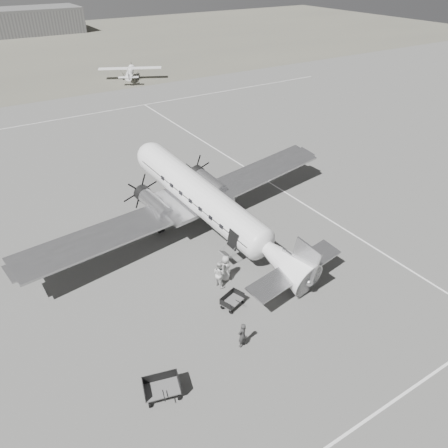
{
  "coord_description": "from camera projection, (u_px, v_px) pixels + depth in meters",
  "views": [
    {
      "loc": [
        -12.55,
        -21.28,
        19.36
      ],
      "look_at": [
        2.14,
        2.03,
        2.2
      ],
      "focal_mm": 35.0,
      "sensor_mm": 36.0,
      "label": 1
    }
  ],
  "objects": [
    {
      "name": "dc3_airliner",
      "position": [
        210.0,
        206.0,
        33.58
      ],
      "size": [
        32.3,
        25.01,
        5.57
      ],
      "primitive_type": null,
      "rotation": [
        0.0,
        0.0,
        0.17
      ],
      "color": "#B6B6B9",
      "rests_on": "ground"
    },
    {
      "name": "ground",
      "position": [
        214.0,
        271.0,
        31.19
      ],
      "size": [
        260.0,
        260.0,
        0.0
      ],
      "primitive_type": "plane",
      "color": "#60605E",
      "rests_on": "ground"
    },
    {
      "name": "baggage_cart_near",
      "position": [
        232.0,
        301.0,
        27.88
      ],
      "size": [
        1.81,
        1.53,
        0.87
      ],
      "primitive_type": null,
      "rotation": [
        0.0,
        0.0,
        0.34
      ],
      "color": "#575757",
      "rests_on": "ground"
    },
    {
      "name": "ramp_agent",
      "position": [
        220.0,
        274.0,
        29.38
      ],
      "size": [
        0.92,
        1.09,
        1.97
      ],
      "primitive_type": "imported",
      "rotation": [
        0.0,
        0.0,
        1.77
      ],
      "color": "silver",
      "rests_on": "ground"
    },
    {
      "name": "passenger",
      "position": [
        226.0,
        268.0,
        29.97
      ],
      "size": [
        0.85,
        1.07,
        1.92
      ],
      "primitive_type": "imported",
      "rotation": [
        0.0,
        0.0,
        1.29
      ],
      "color": "#ACACAA",
      "rests_on": "ground"
    },
    {
      "name": "taxi_line_right",
      "position": [
        336.0,
        224.0,
        36.62
      ],
      "size": [
        0.15,
        80.0,
        0.01
      ],
      "primitive_type": "cube",
      "color": "silver",
      "rests_on": "ground"
    },
    {
      "name": "light_plane_right",
      "position": [
        130.0,
        73.0,
        77.49
      ],
      "size": [
        13.96,
        12.99,
        2.31
      ],
      "primitive_type": null,
      "rotation": [
        0.0,
        0.0,
        -0.45
      ],
      "color": "white",
      "rests_on": "ground"
    },
    {
      "name": "taxi_line_near",
      "position": [
        363.0,
        423.0,
        21.14
      ],
      "size": [
        60.0,
        0.15,
        0.01
      ],
      "primitive_type": "cube",
      "color": "silver",
      "rests_on": "ground"
    },
    {
      "name": "taxi_line_horizon",
      "position": [
        64.0,
        118.0,
        59.91
      ],
      "size": [
        90.0,
        0.15,
        0.01
      ],
      "primitive_type": "cube",
      "color": "silver",
      "rests_on": "ground"
    },
    {
      "name": "hangar_main",
      "position": [
        0.0,
        23.0,
        117.88
      ],
      "size": [
        42.0,
        14.0,
        6.6
      ],
      "color": "slate",
      "rests_on": "ground"
    },
    {
      "name": "ground_crew",
      "position": [
        242.0,
        335.0,
        24.84
      ],
      "size": [
        0.7,
        0.54,
        1.69
      ],
      "primitive_type": "imported",
      "rotation": [
        0.0,
        0.0,
        3.39
      ],
      "color": "#2F2F2F",
      "rests_on": "ground"
    },
    {
      "name": "baggage_cart_far",
      "position": [
        162.0,
        389.0,
        22.15
      ],
      "size": [
        2.23,
        1.82,
        1.09
      ],
      "primitive_type": null,
      "rotation": [
        0.0,
        0.0,
        -0.26
      ],
      "color": "#575757",
      "rests_on": "ground"
    }
  ]
}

